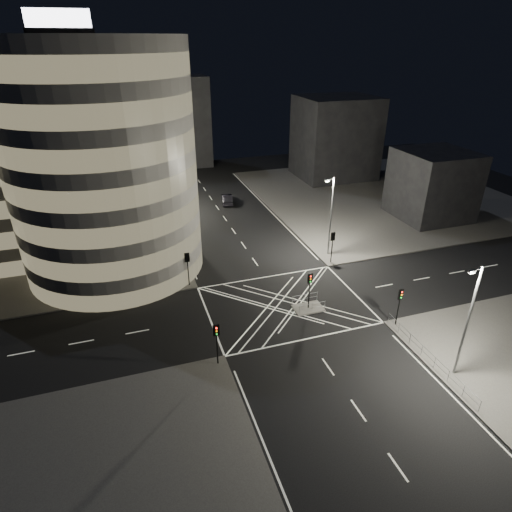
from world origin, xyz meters
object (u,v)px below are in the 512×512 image
object	(u,v)px
central_island	(308,308)
sedan	(227,199)
traffic_signal_fl	(188,263)
street_lamp_left_near	(173,224)
street_lamp_right_far	(331,214)
street_lamp_right_near	(468,319)
traffic_signal_nr	(400,300)
traffic_signal_fr	(333,242)
traffic_signal_island	(310,284)
traffic_signal_nl	(217,337)
street_lamp_left_far	(155,180)

from	to	relation	value
central_island	sedan	xyz separation A→B (m)	(0.00, 32.88, 0.72)
central_island	traffic_signal_fl	world-z (taller)	traffic_signal_fl
traffic_signal_fl	street_lamp_left_near	distance (m)	5.86
traffic_signal_fl	street_lamp_right_far	world-z (taller)	street_lamp_right_far
street_lamp_left_near	street_lamp_right_near	xyz separation A→B (m)	(18.87, -26.00, 0.00)
traffic_signal_nr	sedan	bearing A→B (deg)	100.09
traffic_signal_fr	sedan	size ratio (longest dim) A/B	0.83
traffic_signal_island	traffic_signal_nr	bearing A→B (deg)	-37.93
traffic_signal_nr	sedan	world-z (taller)	traffic_signal_nr
traffic_signal_island	street_lamp_left_near	distance (m)	17.89
traffic_signal_nl	sedan	size ratio (longest dim) A/B	0.83
central_island	traffic_signal_nr	distance (m)	9.08
traffic_signal_nr	street_lamp_right_far	bearing A→B (deg)	87.70
traffic_signal_island	street_lamp_left_far	world-z (taller)	street_lamp_left_far
street_lamp_right_near	sedan	size ratio (longest dim) A/B	2.07
street_lamp_left_far	traffic_signal_nr	bearing A→B (deg)	-63.64
traffic_signal_island	sedan	world-z (taller)	traffic_signal_island
traffic_signal_island	sedan	distance (m)	32.95
traffic_signal_fl	sedan	distance (m)	26.94
traffic_signal_fl	street_lamp_left_far	world-z (taller)	street_lamp_left_far
traffic_signal_nr	street_lamp_left_near	distance (m)	26.32
traffic_signal_nr	street_lamp_left_far	bearing A→B (deg)	116.36
traffic_signal_fl	traffic_signal_nr	bearing A→B (deg)	-37.69
traffic_signal_fr	street_lamp_left_far	world-z (taller)	street_lamp_left_far
traffic_signal_nr	street_lamp_left_near	bearing A→B (deg)	134.13
central_island	traffic_signal_fl	size ratio (longest dim) A/B	0.75
street_lamp_left_near	street_lamp_left_far	world-z (taller)	same
central_island	traffic_signal_nl	size ratio (longest dim) A/B	0.75
traffic_signal_island	street_lamp_right_far	distance (m)	13.13
street_lamp_left_near	street_lamp_left_far	distance (m)	18.00
street_lamp_right_far	traffic_signal_nl	bearing A→B (deg)	-139.09
traffic_signal_fl	traffic_signal_nr	world-z (taller)	same
traffic_signal_island	street_lamp_left_near	size ratio (longest dim) A/B	0.40
central_island	sedan	world-z (taller)	sedan
traffic_signal_nr	street_lamp_left_near	xyz separation A→B (m)	(-18.24, 18.80, 2.63)
street_lamp_left_near	sedan	distance (m)	23.00
street_lamp_right_far	central_island	bearing A→B (deg)	-125.30
street_lamp_left_near	street_lamp_right_far	world-z (taller)	same
traffic_signal_nl	street_lamp_left_far	bearing A→B (deg)	90.99
traffic_signal_fl	street_lamp_left_near	xyz separation A→B (m)	(-0.64, 5.20, 2.63)
street_lamp_left_far	sedan	size ratio (longest dim) A/B	2.07
street_lamp_left_far	sedan	xyz separation A→B (m)	(11.44, 1.38, -4.74)
sedan	traffic_signal_nl	bearing A→B (deg)	84.27
traffic_signal_nl	street_lamp_right_far	xyz separation A→B (m)	(18.24, 15.80, 2.63)
street_lamp_left_near	central_island	bearing A→B (deg)	-49.73
traffic_signal_fr	traffic_signal_nr	distance (m)	13.60
street_lamp_right_near	sedan	bearing A→B (deg)	99.30
traffic_signal_fr	street_lamp_left_near	xyz separation A→B (m)	(-18.24, 5.20, 2.63)
street_lamp_right_near	street_lamp_left_far	bearing A→B (deg)	113.21
traffic_signal_nl	street_lamp_left_near	distance (m)	18.99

